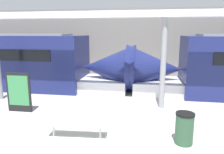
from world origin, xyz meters
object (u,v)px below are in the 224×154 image
at_px(trash_bin, 184,128).
at_px(poster_board, 19,92).
at_px(bench_near, 76,122).
at_px(support_column_near, 163,64).

relative_size(trash_bin, poster_board, 0.58).
relative_size(bench_near, support_column_near, 0.49).
distance_m(bench_near, poster_board, 3.65).
bearing_deg(trash_bin, bench_near, -176.37).
relative_size(bench_near, trash_bin, 2.00).
distance_m(poster_board, support_column_near, 6.20).
relative_size(bench_near, poster_board, 1.15).
distance_m(bench_near, trash_bin, 3.30).
bearing_deg(support_column_near, trash_bin, -81.69).
xyz_separation_m(bench_near, poster_board, (-3.09, 1.92, 0.31)).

